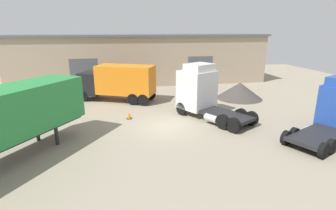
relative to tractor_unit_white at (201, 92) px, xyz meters
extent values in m
plane|color=gray|center=(-3.37, -2.28, -2.00)|extent=(60.00, 60.00, 0.00)
cube|color=tan|center=(-3.37, 14.73, 0.99)|extent=(31.90, 6.01, 5.99)
cube|color=#565B60|center=(-3.37, 14.73, 4.11)|extent=(32.40, 6.51, 0.25)
cube|color=#4C5156|center=(-10.39, 11.75, -0.20)|extent=(3.20, 0.08, 3.60)
cube|color=#4C5156|center=(3.64, 11.75, -0.20)|extent=(3.20, 0.08, 3.60)
cube|color=silver|center=(-0.23, 0.42, 0.10)|extent=(3.36, 3.33, 3.12)
cube|color=silver|center=(-0.13, 0.25, 1.94)|extent=(2.66, 2.50, 0.60)
cube|color=black|center=(-0.81, 1.44, 0.72)|extent=(1.86, 1.11, 1.12)
cube|color=#232326|center=(1.33, -2.28, -1.34)|extent=(3.64, 4.32, 0.24)
cylinder|color=#B2B2B7|center=(0.16, -2.26, -1.51)|extent=(1.03, 1.23, 0.56)
cylinder|color=black|center=(-1.48, 0.39, -1.46)|extent=(0.80, 1.08, 1.08)
cylinder|color=black|center=(0.43, 1.49, -1.46)|extent=(0.80, 1.08, 1.08)
cylinder|color=black|center=(0.63, -3.28, -1.46)|extent=(0.80, 1.08, 1.08)
cylinder|color=black|center=(2.54, -2.19, -1.46)|extent=(0.80, 1.08, 1.08)
cylinder|color=black|center=(1.08, -4.06, -1.46)|extent=(0.80, 1.08, 1.08)
cylinder|color=black|center=(2.98, -2.97, -1.46)|extent=(0.80, 1.08, 1.08)
cube|color=#232326|center=(-11.79, -2.98, -1.45)|extent=(0.22, 0.22, 1.11)
cube|color=#232326|center=(-10.45, -3.86, -1.45)|extent=(0.22, 0.22, 1.11)
cube|color=#232326|center=(5.33, -6.85, -1.43)|extent=(4.55, 3.54, 0.24)
cylinder|color=#B2B2B7|center=(5.45, -5.69, -1.60)|extent=(1.23, 0.97, 0.56)
cylinder|color=black|center=(8.34, -4.23, -1.55)|extent=(0.95, 0.66, 0.91)
cylinder|color=black|center=(4.28, -6.13, -1.55)|extent=(0.95, 0.66, 0.91)
cylinder|color=black|center=(5.21, -8.12, -1.55)|extent=(0.95, 0.66, 0.91)
cylinder|color=black|center=(3.46, -6.51, -1.55)|extent=(0.95, 0.66, 0.91)
cylinder|color=black|center=(4.39, -8.50, -1.55)|extent=(0.95, 0.66, 0.91)
cube|color=black|center=(-9.17, 7.04, -0.35)|extent=(2.72, 2.97, 2.20)
cube|color=black|center=(-10.01, 7.42, 0.04)|extent=(0.91, 1.87, 0.88)
cube|color=orange|center=(-5.84, 5.53, 0.16)|extent=(5.93, 4.43, 2.73)
cylinder|color=black|center=(-10.02, 6.27, -1.45)|extent=(1.12, 0.73, 1.10)
cylinder|color=black|center=(-9.15, 8.19, -1.45)|extent=(1.12, 0.73, 1.10)
cylinder|color=black|center=(-5.27, 4.11, -1.45)|extent=(1.12, 0.73, 1.10)
cylinder|color=black|center=(-4.39, 6.02, -1.45)|extent=(1.12, 0.73, 1.10)
cylinder|color=black|center=(-4.36, 3.69, -1.45)|extent=(1.12, 0.73, 1.10)
cylinder|color=black|center=(-3.48, 5.61, -1.45)|extent=(1.12, 0.73, 1.10)
cone|color=#423D38|center=(5.59, 4.47, -1.18)|extent=(4.63, 4.63, 1.65)
cube|color=black|center=(-5.85, 0.21, -1.98)|extent=(0.40, 0.40, 0.04)
cone|color=orange|center=(-5.85, 0.21, -1.73)|extent=(0.36, 0.36, 0.55)
camera|label=1|loc=(-6.52, -19.79, 4.95)|focal=28.00mm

